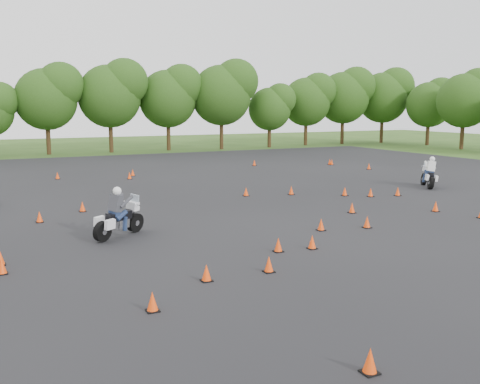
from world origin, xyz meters
name	(u,v)px	position (x,y,z in m)	size (l,w,h in m)	color
ground	(289,241)	(0.00, 0.00, 0.00)	(140.00, 140.00, 0.00)	#2D5119
asphalt_pad	(221,212)	(0.00, 6.00, 0.01)	(62.00, 62.00, 0.00)	black
treeline	(125,108)	(2.93, 35.00, 4.61)	(87.06, 32.25, 10.45)	#244413
traffic_cones	(202,208)	(-0.85, 6.17, 0.23)	(36.83, 33.14, 0.45)	#FF440A
rider_grey	(118,211)	(-5.31, 3.29, 0.95)	(2.46, 0.76, 1.90)	#37383E
rider_white	(427,172)	(14.08, 7.52, 0.93)	(2.39, 0.74, 1.85)	silver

